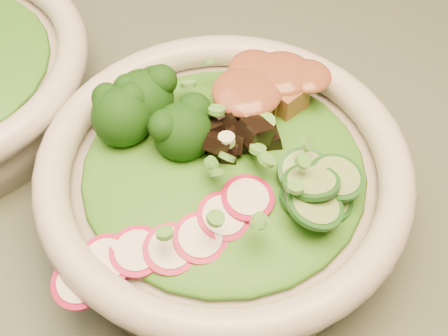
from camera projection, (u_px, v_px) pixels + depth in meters
name	position (u px, v px, depth m)	size (l,w,h in m)	color
dining_table	(445.00, 241.00, 0.62)	(1.20, 0.80, 0.75)	black
salad_bowl	(224.00, 184.00, 0.47)	(0.28, 0.28, 0.07)	beige
lettuce_bed	(224.00, 167.00, 0.45)	(0.21, 0.21, 0.02)	#2B5B13
broccoli_florets	(145.00, 125.00, 0.46)	(0.08, 0.07, 0.05)	black
radish_slices	(182.00, 238.00, 0.41)	(0.11, 0.04, 0.02)	#9E0C39
cucumber_slices	(310.00, 192.00, 0.43)	(0.07, 0.07, 0.04)	#8CB062
mushroom_heap	(232.00, 143.00, 0.45)	(0.07, 0.07, 0.04)	black
tofu_cubes	(263.00, 98.00, 0.48)	(0.09, 0.06, 0.04)	brown
peanut_sauce	(264.00, 86.00, 0.47)	(0.07, 0.06, 0.02)	brown
scallion_garnish	(224.00, 146.00, 0.43)	(0.20, 0.20, 0.02)	#4D9936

